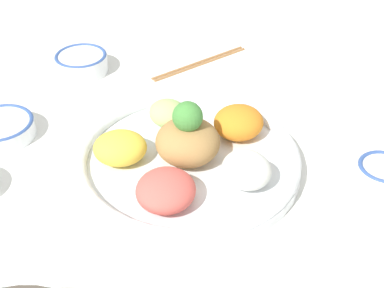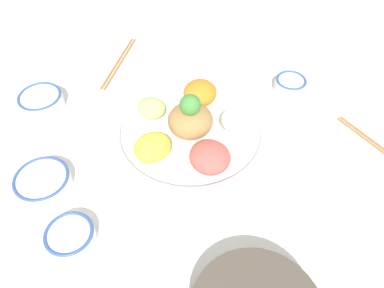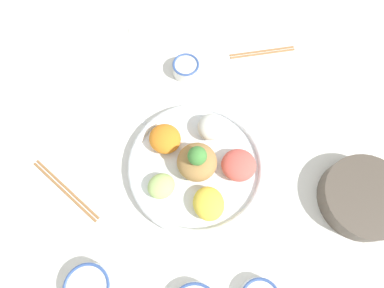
{
  "view_description": "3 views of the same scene",
  "coord_description": "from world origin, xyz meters",
  "px_view_note": "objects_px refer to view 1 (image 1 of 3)",
  "views": [
    {
      "loc": [
        -0.33,
        -0.61,
        0.58
      ],
      "look_at": [
        -0.0,
        -0.0,
        0.05
      ],
      "focal_mm": 50.0,
      "sensor_mm": 36.0,
      "label": 1
    },
    {
      "loc": [
        -0.57,
        -0.23,
        0.67
      ],
      "look_at": [
        -0.05,
        -0.02,
        0.03
      ],
      "focal_mm": 35.0,
      "sensor_mm": 36.0,
      "label": 2
    },
    {
      "loc": [
        -0.19,
        0.18,
        0.85
      ],
      "look_at": [
        0.04,
        -0.02,
        0.05
      ],
      "focal_mm": 30.0,
      "sensor_mm": 36.0,
      "label": 3
    }
  ],
  "objects_px": {
    "rice_bowl_plain": "(82,62)",
    "serving_spoon_extra": "(310,113)",
    "salad_platter": "(188,156)",
    "chopsticks_pair_near": "(200,62)",
    "sauce_bowl_red": "(382,174)",
    "sauce_bowl_dark": "(1,128)"
  },
  "relations": [
    {
      "from": "rice_bowl_plain",
      "to": "serving_spoon_extra",
      "type": "relative_size",
      "value": 0.84
    },
    {
      "from": "salad_platter",
      "to": "chopsticks_pair_near",
      "type": "xyz_separation_m",
      "value": [
        0.19,
        0.31,
        -0.02
      ]
    },
    {
      "from": "sauce_bowl_red",
      "to": "sauce_bowl_dark",
      "type": "distance_m",
      "value": 0.66
    },
    {
      "from": "sauce_bowl_red",
      "to": "chopsticks_pair_near",
      "type": "height_order",
      "value": "sauce_bowl_red"
    },
    {
      "from": "sauce_bowl_red",
      "to": "serving_spoon_extra",
      "type": "distance_m",
      "value": 0.22
    },
    {
      "from": "salad_platter",
      "to": "sauce_bowl_dark",
      "type": "relative_size",
      "value": 3.13
    },
    {
      "from": "sauce_bowl_red",
      "to": "sauce_bowl_dark",
      "type": "relative_size",
      "value": 0.69
    },
    {
      "from": "chopsticks_pair_near",
      "to": "sauce_bowl_red",
      "type": "bearing_deg",
      "value": 89.29
    },
    {
      "from": "salad_platter",
      "to": "rice_bowl_plain",
      "type": "xyz_separation_m",
      "value": [
        -0.05,
        0.39,
        -0.0
      ]
    },
    {
      "from": "salad_platter",
      "to": "sauce_bowl_dark",
      "type": "xyz_separation_m",
      "value": [
        -0.25,
        0.24,
        -0.01
      ]
    },
    {
      "from": "salad_platter",
      "to": "rice_bowl_plain",
      "type": "height_order",
      "value": "salad_platter"
    },
    {
      "from": "sauce_bowl_dark",
      "to": "chopsticks_pair_near",
      "type": "distance_m",
      "value": 0.45
    },
    {
      "from": "sauce_bowl_red",
      "to": "rice_bowl_plain",
      "type": "xyz_separation_m",
      "value": [
        -0.3,
        0.58,
        -0.0
      ]
    },
    {
      "from": "salad_platter",
      "to": "sauce_bowl_red",
      "type": "distance_m",
      "value": 0.31
    },
    {
      "from": "sauce_bowl_dark",
      "to": "serving_spoon_extra",
      "type": "height_order",
      "value": "sauce_bowl_dark"
    },
    {
      "from": "serving_spoon_extra",
      "to": "sauce_bowl_dark",
      "type": "bearing_deg",
      "value": -27.53
    },
    {
      "from": "chopsticks_pair_near",
      "to": "salad_platter",
      "type": "bearing_deg",
      "value": 50.22
    },
    {
      "from": "sauce_bowl_dark",
      "to": "serving_spoon_extra",
      "type": "xyz_separation_m",
      "value": [
        0.53,
        -0.2,
        -0.02
      ]
    },
    {
      "from": "sauce_bowl_red",
      "to": "rice_bowl_plain",
      "type": "distance_m",
      "value": 0.65
    },
    {
      "from": "salad_platter",
      "to": "sauce_bowl_red",
      "type": "height_order",
      "value": "salad_platter"
    },
    {
      "from": "salad_platter",
      "to": "sauce_bowl_red",
      "type": "relative_size",
      "value": 4.56
    },
    {
      "from": "rice_bowl_plain",
      "to": "sauce_bowl_dark",
      "type": "bearing_deg",
      "value": -142.47
    }
  ]
}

